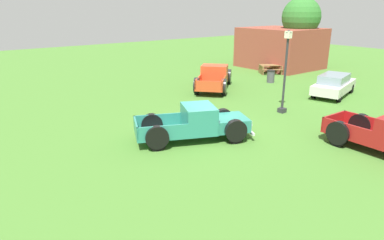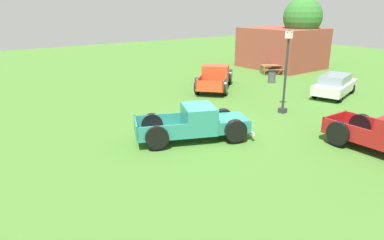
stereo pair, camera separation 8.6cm
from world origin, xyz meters
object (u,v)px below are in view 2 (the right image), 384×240
Objects in this scene: picnic_table at (272,68)px; trash_can at (272,76)px; oak_tree_west at (303,17)px; pickup_truck_foreground at (200,123)px; pickup_truck_behind_left at (215,77)px; sedan_distant_a at (335,85)px; lamp_post_near at (286,71)px.

picnic_table is 2.44× the size of trash_can.
pickup_truck_foreground is at bearing -64.88° from oak_tree_west.
pickup_truck_behind_left is 7.43m from picnic_table.
pickup_truck_foreground is 1.00× the size of pickup_truck_behind_left.
picnic_table is at bearing 98.85° from pickup_truck_behind_left.
sedan_distant_a is at bearing 35.81° from pickup_truck_behind_left.
pickup_truck_foreground reaches higher than sedan_distant_a.
pickup_truck_behind_left is at bearing -105.09° from trash_can.
picnic_table is at bearing 160.04° from sedan_distant_a.
lamp_post_near is 4.62× the size of trash_can.
lamp_post_near is at bearing 93.53° from pickup_truck_foreground.
pickup_truck_foreground is at bearing -63.03° from trash_can.
sedan_distant_a is at bearing -41.26° from oak_tree_west.
pickup_truck_foreground is at bearing -86.47° from lamp_post_near.
trash_can is (-5.15, -0.03, -0.26)m from sedan_distant_a.
lamp_post_near is at bearing -56.43° from oak_tree_west.
pickup_truck_behind_left is 2.25× the size of picnic_table.
trash_can is (1.23, 4.58, -0.30)m from pickup_truck_behind_left.
oak_tree_west is (-7.98, 7.00, 3.85)m from sedan_distant_a.
picnic_table is (-7.91, 8.34, -1.81)m from lamp_post_near.
pickup_truck_foreground is 13.03m from trash_can.
pickup_truck_foreground is 6.24m from lamp_post_near.
pickup_truck_foreground reaches higher than trash_can.
lamp_post_near reaches higher than pickup_truck_behind_left.
trash_can is 0.15× the size of oak_tree_west.
pickup_truck_behind_left is at bearing -82.18° from oak_tree_west.
oak_tree_west is (-2.83, 7.02, 4.11)m from trash_can.
picnic_table is at bearing 119.97° from pickup_truck_foreground.
lamp_post_near is 15.29m from oak_tree_west.
lamp_post_near reaches higher than trash_can.
pickup_truck_behind_left is 7.87m from sedan_distant_a.
lamp_post_near reaches higher than picnic_table.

